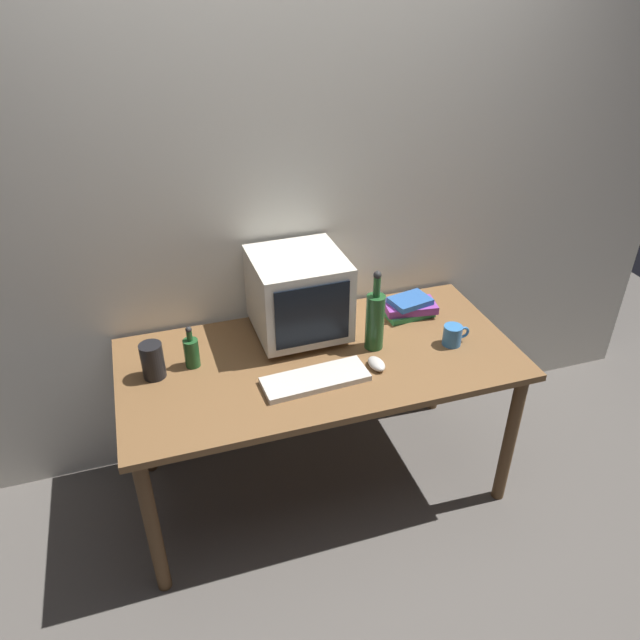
{
  "coord_description": "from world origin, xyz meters",
  "views": [
    {
      "loc": [
        -0.63,
        -1.96,
        2.2
      ],
      "look_at": [
        0.0,
        0.0,
        0.92
      ],
      "focal_mm": 33.94,
      "sensor_mm": 36.0,
      "label": 1
    }
  ],
  "objects_px": {
    "book_stack": "(409,307)",
    "metal_canister": "(153,361)",
    "computer_mouse": "(376,364)",
    "keyboard": "(315,379)",
    "bottle_short": "(192,351)",
    "bottle_tall": "(375,319)",
    "mug": "(453,335)",
    "crt_monitor": "(298,295)"
  },
  "relations": [
    {
      "from": "mug",
      "to": "metal_canister",
      "type": "bearing_deg",
      "value": 172.71
    },
    {
      "from": "mug",
      "to": "bottle_short",
      "type": "bearing_deg",
      "value": 170.31
    },
    {
      "from": "book_stack",
      "to": "metal_canister",
      "type": "relative_size",
      "value": 1.67
    },
    {
      "from": "bottle_tall",
      "to": "metal_canister",
      "type": "relative_size",
      "value": 2.41
    },
    {
      "from": "crt_monitor",
      "to": "bottle_tall",
      "type": "distance_m",
      "value": 0.34
    },
    {
      "from": "bottle_short",
      "to": "metal_canister",
      "type": "relative_size",
      "value": 1.24
    },
    {
      "from": "computer_mouse",
      "to": "metal_canister",
      "type": "xyz_separation_m",
      "value": [
        -0.86,
        0.22,
        0.06
      ]
    },
    {
      "from": "bottle_tall",
      "to": "metal_canister",
      "type": "distance_m",
      "value": 0.91
    },
    {
      "from": "computer_mouse",
      "to": "keyboard",
      "type": "bearing_deg",
      "value": 177.56
    },
    {
      "from": "book_stack",
      "to": "metal_canister",
      "type": "distance_m",
      "value": 1.17
    },
    {
      "from": "book_stack",
      "to": "bottle_short",
      "type": "bearing_deg",
      "value": -174.6
    },
    {
      "from": "computer_mouse",
      "to": "book_stack",
      "type": "distance_m",
      "value": 0.45
    },
    {
      "from": "bottle_short",
      "to": "book_stack",
      "type": "xyz_separation_m",
      "value": [
        1.01,
        0.1,
        -0.03
      ]
    },
    {
      "from": "computer_mouse",
      "to": "bottle_tall",
      "type": "xyz_separation_m",
      "value": [
        0.05,
        0.14,
        0.12
      ]
    },
    {
      "from": "bottle_short",
      "to": "metal_canister",
      "type": "xyz_separation_m",
      "value": [
        -0.15,
        -0.03,
        0.01
      ]
    },
    {
      "from": "bottle_tall",
      "to": "bottle_short",
      "type": "bearing_deg",
      "value": 172.54
    },
    {
      "from": "keyboard",
      "to": "book_stack",
      "type": "bearing_deg",
      "value": 28.63
    },
    {
      "from": "crt_monitor",
      "to": "book_stack",
      "type": "relative_size",
      "value": 1.58
    },
    {
      "from": "bottle_tall",
      "to": "metal_canister",
      "type": "height_order",
      "value": "bottle_tall"
    },
    {
      "from": "bottle_tall",
      "to": "bottle_short",
      "type": "relative_size",
      "value": 1.94
    },
    {
      "from": "bottle_tall",
      "to": "book_stack",
      "type": "bearing_deg",
      "value": 37.25
    },
    {
      "from": "bottle_tall",
      "to": "mug",
      "type": "distance_m",
      "value": 0.35
    },
    {
      "from": "metal_canister",
      "to": "keyboard",
      "type": "bearing_deg",
      "value": -21.04
    },
    {
      "from": "bottle_short",
      "to": "crt_monitor",
      "type": "bearing_deg",
      "value": 11.91
    },
    {
      "from": "crt_monitor",
      "to": "book_stack",
      "type": "xyz_separation_m",
      "value": [
        0.53,
        -0.01,
        -0.15
      ]
    },
    {
      "from": "book_stack",
      "to": "metal_canister",
      "type": "bearing_deg",
      "value": -174.02
    },
    {
      "from": "keyboard",
      "to": "mug",
      "type": "relative_size",
      "value": 3.5
    },
    {
      "from": "crt_monitor",
      "to": "computer_mouse",
      "type": "relative_size",
      "value": 3.95
    },
    {
      "from": "keyboard",
      "to": "metal_canister",
      "type": "height_order",
      "value": "metal_canister"
    },
    {
      "from": "crt_monitor",
      "to": "metal_canister",
      "type": "distance_m",
      "value": 0.66
    },
    {
      "from": "keyboard",
      "to": "computer_mouse",
      "type": "height_order",
      "value": "computer_mouse"
    },
    {
      "from": "keyboard",
      "to": "bottle_short",
      "type": "bearing_deg",
      "value": 146.63
    },
    {
      "from": "book_stack",
      "to": "mug",
      "type": "xyz_separation_m",
      "value": [
        0.07,
        -0.28,
        0.0
      ]
    },
    {
      "from": "computer_mouse",
      "to": "book_stack",
      "type": "bearing_deg",
      "value": 42.97
    },
    {
      "from": "crt_monitor",
      "to": "bottle_tall",
      "type": "height_order",
      "value": "crt_monitor"
    },
    {
      "from": "bottle_tall",
      "to": "mug",
      "type": "height_order",
      "value": "bottle_tall"
    },
    {
      "from": "computer_mouse",
      "to": "bottle_short",
      "type": "bearing_deg",
      "value": 155.64
    },
    {
      "from": "crt_monitor",
      "to": "keyboard",
      "type": "height_order",
      "value": "crt_monitor"
    },
    {
      "from": "keyboard",
      "to": "computer_mouse",
      "type": "relative_size",
      "value": 4.2
    },
    {
      "from": "crt_monitor",
      "to": "keyboard",
      "type": "relative_size",
      "value": 0.94
    },
    {
      "from": "keyboard",
      "to": "mug",
      "type": "xyz_separation_m",
      "value": [
        0.64,
        0.07,
        0.03
      ]
    },
    {
      "from": "mug",
      "to": "metal_canister",
      "type": "relative_size",
      "value": 0.8
    }
  ]
}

